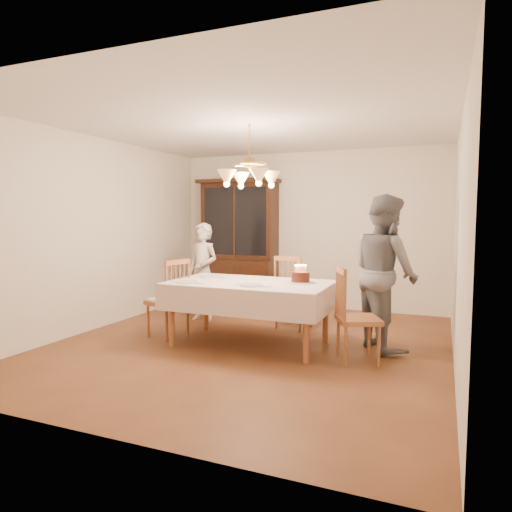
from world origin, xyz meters
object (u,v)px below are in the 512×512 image
at_px(china_hutch, 239,245).
at_px(elderly_woman, 203,272).
at_px(dining_table, 250,288).
at_px(birthday_cake, 300,278).
at_px(chair_far_side, 294,296).

distance_m(china_hutch, elderly_woman, 1.39).
relative_size(dining_table, birthday_cake, 6.33).
xyz_separation_m(chair_far_side, birthday_cake, (0.34, -0.82, 0.38)).
relative_size(dining_table, china_hutch, 0.88).
bearing_deg(dining_table, china_hutch, 117.34).
relative_size(chair_far_side, birthday_cake, 3.33).
xyz_separation_m(china_hutch, birthday_cake, (1.74, -2.09, -0.22)).
height_order(chair_far_side, elderly_woman, elderly_woman).
bearing_deg(chair_far_side, birthday_cake, -67.25).
relative_size(china_hutch, chair_far_side, 2.16).
bearing_deg(birthday_cake, elderly_woman, 156.58).
bearing_deg(elderly_woman, birthday_cake, -8.28).
distance_m(dining_table, china_hutch, 2.56).
bearing_deg(dining_table, elderly_woman, 141.41).
height_order(dining_table, elderly_woman, elderly_woman).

